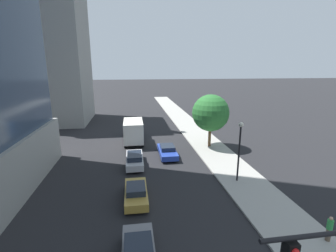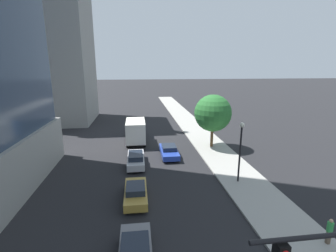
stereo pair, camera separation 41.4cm
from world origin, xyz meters
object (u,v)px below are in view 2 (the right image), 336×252
Objects in this scene: construction_building at (53,41)px; street_lamp at (241,143)px; car_gray at (135,252)px; car_gold at (136,192)px; box_truck at (136,129)px; pedestrian_green_shirt at (329,231)px; car_silver at (136,159)px; car_blue at (169,151)px; street_tree at (213,113)px.

construction_building is 38.64m from street_lamp.
construction_building reaches higher than car_gray.
box_truck reaches higher than car_gold.
pedestrian_green_shirt is (25.46, -36.90, -13.66)m from construction_building.
street_lamp reaches higher than car_silver.
box_truck is (-3.81, 5.95, 1.17)m from car_blue.
box_truck is (-9.67, 3.52, -2.70)m from street_tree.
car_silver is 1.11× the size of car_gold.
car_gold is at bearing -90.00° from box_truck.
box_truck reaches higher than car_gray.
construction_building is 36.51m from car_gold.
street_tree is (0.56, 9.76, 0.78)m from street_lamp.
construction_building is 5.28× the size of street_tree.
street_lamp is at bearing 11.26° from car_gold.
car_gold is at bearing -129.88° from street_tree.
car_silver is at bearing 150.82° from street_lamp.
box_truck reaches higher than pedestrian_green_shirt.
pedestrian_green_shirt is at bearing -85.38° from street_tree.
construction_building is 4.96× the size of box_truck.
car_gray is 11.13m from pedestrian_green_shirt.
street_lamp is 1.25× the size of car_gold.
car_silver is at bearing -90.00° from box_truck.
construction_building is at bearing 141.69° from street_tree.
box_truck is (0.00, 21.35, 1.12)m from car_gray.
car_gray is (-9.11, -8.06, -3.04)m from street_lamp.
car_gray is 2.60× the size of pedestrian_green_shirt.
car_blue is at bearing 30.56° from car_silver.
car_gray is 0.85× the size of car_silver.
street_tree is at bearing 61.51° from car_gray.
street_lamp is at bearing 41.50° from car_gray.
pedestrian_green_shirt reaches higher than car_gold.
street_tree is 20.64m from car_gray.
street_lamp is 16.23m from box_truck.
pedestrian_green_shirt is at bearing -76.16° from street_lamp.
construction_building is 22.39× the size of pedestrian_green_shirt.
street_tree reaches higher than car_gold.
car_gray is (-3.81, -15.40, 0.05)m from car_blue.
street_tree is 1.54× the size of car_gold.
street_lamp is 12.54m from car_gray.
street_tree is 7.43m from car_blue.
pedestrian_green_shirt is (11.12, -6.36, 0.28)m from car_gold.
pedestrian_green_shirt is at bearing -29.74° from car_gold.
box_truck is at bearing -47.13° from construction_building.
construction_building is 8.14× the size of car_gold.
street_tree reaches higher than car_gray.
construction_building reaches higher than car_gold.
car_gold is at bearing -112.62° from car_blue.
street_tree is at bearing 50.12° from car_gold.
street_tree is 4.24× the size of pedestrian_green_shirt.
pedestrian_green_shirt is (11.12, -13.26, 0.22)m from car_silver.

